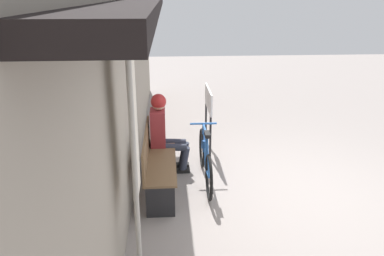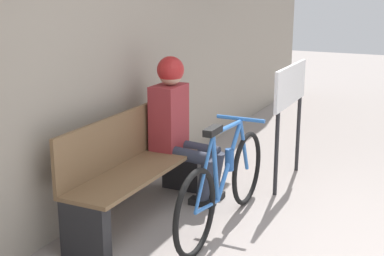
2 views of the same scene
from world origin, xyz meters
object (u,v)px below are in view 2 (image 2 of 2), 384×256
object	(u,v)px
signboard	(290,95)
bicycle	(224,183)
park_bench_near	(134,172)
person_seated	(178,119)

from	to	relation	value
signboard	bicycle	bearing A→B (deg)	171.86
signboard	park_bench_near	bearing A→B (deg)	146.79
park_bench_near	person_seated	xyz separation A→B (m)	(0.56, -0.10, 0.32)
bicycle	park_bench_near	bearing A→B (deg)	103.16
bicycle	signboard	size ratio (longest dim) A/B	1.47
park_bench_near	signboard	size ratio (longest dim) A/B	1.38
person_seated	signboard	distance (m)	1.08
bicycle	person_seated	size ratio (longest dim) A/B	1.33
park_bench_near	bicycle	bearing A→B (deg)	-76.84
bicycle	person_seated	xyz separation A→B (m)	(0.40, 0.60, 0.35)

